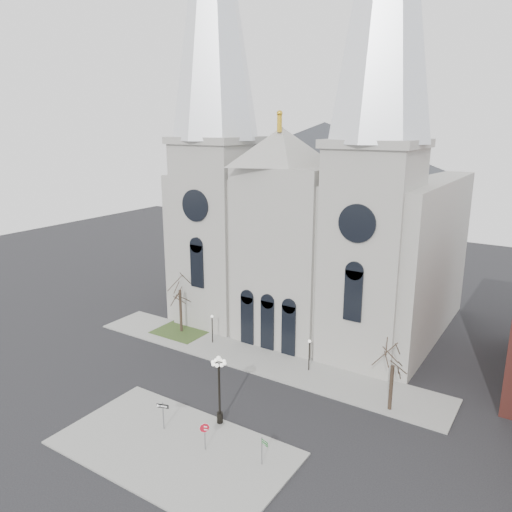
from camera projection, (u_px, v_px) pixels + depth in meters
The scene contains 13 objects.
ground at pixel (187, 407), 43.28m from camera, with size 160.00×160.00×0.00m, color black.
sidewalk_near at pixel (174, 448), 37.63m from camera, with size 18.00×10.00×0.14m, color gray.
sidewalk_far at pixel (255, 358), 52.21m from camera, with size 40.00×6.00×0.14m, color gray.
grass_patch at pixel (182, 332), 58.77m from camera, with size 6.00×5.00×0.18m, color #324A20.
cathedral at pixel (311, 172), 57.15m from camera, with size 33.00×26.66×54.00m.
tree_left at pixel (180, 287), 57.37m from camera, with size 3.20×3.20×7.50m.
tree_right at pixel (393, 363), 41.61m from camera, with size 3.20×3.20×6.00m.
ped_lamp_left at pixel (212, 324), 55.18m from camera, with size 0.32×0.32×3.26m.
ped_lamp_right at pixel (309, 350), 48.90m from camera, with size 0.32×0.32×3.26m.
stop_sign at pixel (205, 430), 36.97m from camera, with size 0.76×0.34×2.25m.
globe_lamp at pixel (219, 381), 39.80m from camera, with size 1.69×1.69×5.94m.
one_way_sign at pixel (163, 411), 39.53m from camera, with size 0.97×0.38×2.32m.
street_name_sign at pixel (263, 449), 35.36m from camera, with size 0.68×0.26×2.20m.
Camera 1 is at (25.92, -29.11, 23.72)m, focal length 35.00 mm.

